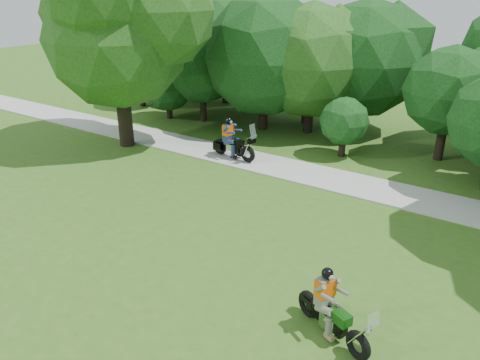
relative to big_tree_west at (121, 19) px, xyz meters
The scene contains 6 objects.
ground 13.82m from the big_tree_west, 33.03° to the right, with size 100.00×100.00×0.00m, color #33601B.
walkway 12.05m from the big_tree_west, ahead, with size 60.00×2.20×0.06m, color #ACACA7.
tree_line 13.71m from the big_tree_west, 35.85° to the left, with size 39.04×12.07×7.68m.
big_tree_west is the anchor object (origin of this frame).
chopper_motorcycle 16.11m from the big_tree_west, 27.65° to the right, with size 2.17×1.26×1.61m.
touring_motorcycle 7.35m from the big_tree_west, 10.00° to the left, with size 2.37×0.84×1.80m.
Camera 1 is at (6.01, -8.25, 7.27)m, focal length 35.00 mm.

